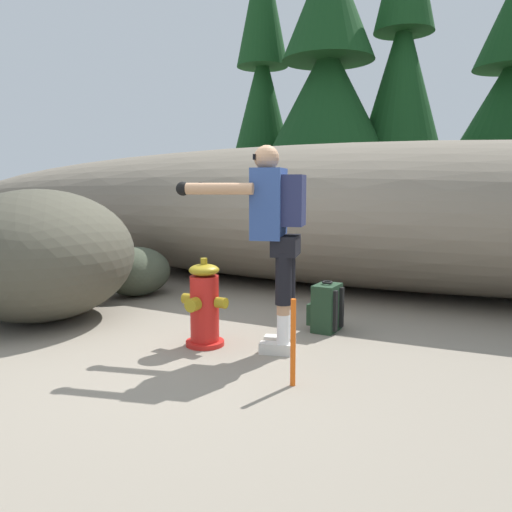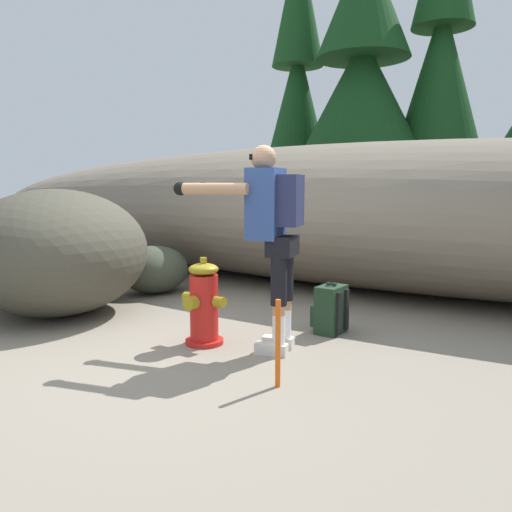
{
  "view_description": "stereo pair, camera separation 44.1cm",
  "coord_description": "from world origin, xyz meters",
  "px_view_note": "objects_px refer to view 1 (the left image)",
  "views": [
    {
      "loc": [
        2.4,
        -3.37,
        1.35
      ],
      "look_at": [
        0.35,
        0.5,
        0.75
      ],
      "focal_mm": 36.45,
      "sensor_mm": 36.0,
      "label": 1
    },
    {
      "loc": [
        2.78,
        -3.15,
        1.35
      ],
      "look_at": [
        0.35,
        0.5,
        0.75
      ],
      "focal_mm": 36.45,
      "sensor_mm": 36.0,
      "label": 2
    }
  ],
  "objects_px": {
    "boulder_small": "(136,271)",
    "survey_stake": "(293,343)",
    "spare_backpack": "(326,308)",
    "fire_hydrant": "(204,306)",
    "boulder_large": "(39,255)",
    "utility_worker": "(272,223)"
  },
  "relations": [
    {
      "from": "fire_hydrant",
      "to": "spare_backpack",
      "type": "height_order",
      "value": "fire_hydrant"
    },
    {
      "from": "fire_hydrant",
      "to": "boulder_large",
      "type": "xyz_separation_m",
      "value": [
        -1.94,
        -0.03,
        0.31
      ]
    },
    {
      "from": "fire_hydrant",
      "to": "boulder_large",
      "type": "distance_m",
      "value": 1.97
    },
    {
      "from": "fire_hydrant",
      "to": "survey_stake",
      "type": "xyz_separation_m",
      "value": [
        1.02,
        -0.47,
        -0.04
      ]
    },
    {
      "from": "utility_worker",
      "to": "spare_backpack",
      "type": "distance_m",
      "value": 1.14
    },
    {
      "from": "boulder_small",
      "to": "survey_stake",
      "type": "relative_size",
      "value": 1.44
    },
    {
      "from": "spare_backpack",
      "to": "boulder_large",
      "type": "distance_m",
      "value": 2.89
    },
    {
      "from": "fire_hydrant",
      "to": "utility_worker",
      "type": "distance_m",
      "value": 0.91
    },
    {
      "from": "utility_worker",
      "to": "survey_stake",
      "type": "xyz_separation_m",
      "value": [
        0.47,
        -0.62,
        -0.75
      ]
    },
    {
      "from": "boulder_small",
      "to": "survey_stake",
      "type": "xyz_separation_m",
      "value": [
        2.89,
        -1.77,
        0.0
      ]
    },
    {
      "from": "fire_hydrant",
      "to": "utility_worker",
      "type": "xyz_separation_m",
      "value": [
        0.55,
        0.16,
        0.71
      ]
    },
    {
      "from": "fire_hydrant",
      "to": "spare_backpack",
      "type": "distance_m",
      "value": 1.18
    },
    {
      "from": "utility_worker",
      "to": "survey_stake",
      "type": "bearing_deg",
      "value": 111.59
    },
    {
      "from": "boulder_large",
      "to": "survey_stake",
      "type": "xyz_separation_m",
      "value": [
        2.97,
        -0.44,
        -0.36
      ]
    },
    {
      "from": "spare_backpack",
      "to": "survey_stake",
      "type": "xyz_separation_m",
      "value": [
        0.27,
        -1.37,
        0.08
      ]
    },
    {
      "from": "spare_backpack",
      "to": "boulder_small",
      "type": "height_order",
      "value": "boulder_small"
    },
    {
      "from": "boulder_small",
      "to": "survey_stake",
      "type": "bearing_deg",
      "value": -31.47
    },
    {
      "from": "utility_worker",
      "to": "spare_backpack",
      "type": "bearing_deg",
      "value": -120.38
    },
    {
      "from": "survey_stake",
      "to": "boulder_small",
      "type": "bearing_deg",
      "value": 148.53
    },
    {
      "from": "boulder_large",
      "to": "survey_stake",
      "type": "bearing_deg",
      "value": -8.39
    },
    {
      "from": "boulder_large",
      "to": "utility_worker",
      "type": "bearing_deg",
      "value": 4.27
    },
    {
      "from": "boulder_large",
      "to": "boulder_small",
      "type": "bearing_deg",
      "value": 86.61
    }
  ]
}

